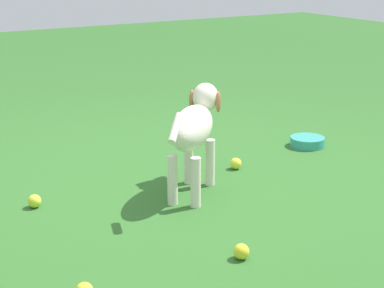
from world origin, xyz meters
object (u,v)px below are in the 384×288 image
object	(u,v)px
tennis_ball_1	(236,164)
tennis_ball_2	(241,252)
dog	(194,127)
tennis_ball_3	(34,201)
water_bowl	(307,142)

from	to	relation	value
tennis_ball_1	tennis_ball_2	distance (m)	1.10
dog	tennis_ball_2	world-z (taller)	dog
dog	tennis_ball_2	bearing A→B (deg)	-151.01
tennis_ball_1	tennis_ball_3	size ratio (longest dim) A/B	1.00
tennis_ball_1	tennis_ball_3	distance (m)	1.17
dog	tennis_ball_2	xyz separation A→B (m)	(-0.74, 0.23, -0.32)
tennis_ball_1	tennis_ball_2	world-z (taller)	same
tennis_ball_2	water_bowl	size ratio (longest dim) A/B	0.30
tennis_ball_1	tennis_ball_3	world-z (taller)	same
dog	tennis_ball_2	distance (m)	0.84
tennis_ball_2	tennis_ball_3	distance (m)	1.11
tennis_ball_2	water_bowl	xyz separation A→B (m)	(1.02, -1.26, -0.00)
water_bowl	tennis_ball_1	bearing A→B (deg)	100.32
tennis_ball_3	water_bowl	world-z (taller)	tennis_ball_3
tennis_ball_1	tennis_ball_2	xyz separation A→B (m)	(-0.91, 0.61, 0.00)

